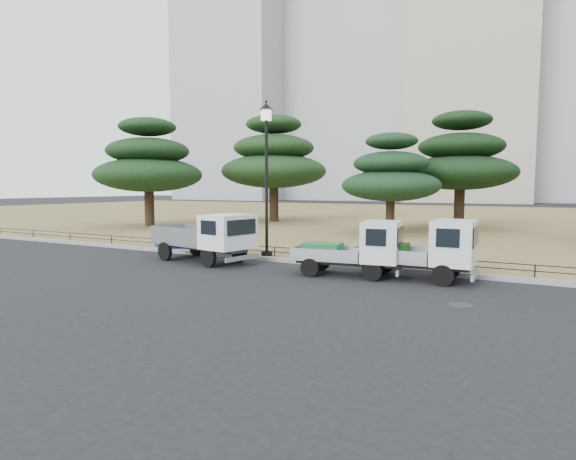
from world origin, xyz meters
The scene contains 16 objects.
ground centered at (0.00, 0.00, 0.00)m, with size 220.00×220.00×0.00m, color black.
lawn centered at (0.00, 30.60, 0.07)m, with size 120.00×56.00×0.15m, color olive.
curb centered at (0.00, 2.60, 0.08)m, with size 120.00×0.25×0.16m, color gray.
truck_large centered at (-3.07, 1.21, 1.03)m, with size 4.49×2.41×1.86m.
truck_kei_front centered at (2.90, 1.21, 0.89)m, with size 3.54×1.87×1.79m.
truck_kei_rear centered at (4.96, 1.59, 0.93)m, with size 3.60×1.63×1.87m.
street_lamp centered at (-1.45, 2.90, 4.15)m, with size 0.53×0.53×5.92m.
pipe_fence centered at (0.00, 2.75, 0.44)m, with size 38.00×0.04×0.40m.
tarp_pile centered at (-6.51, 3.18, 0.57)m, with size 1.89×1.68×1.04m.
manhole centered at (6.50, -1.20, 0.01)m, with size 0.60×0.60×0.01m, color #2D2D30.
pine_west_far centered at (-15.88, 11.22, 4.40)m, with size 7.30×7.30×7.37m.
pine_west_near centered at (-10.76, 19.45, 4.90)m, with size 8.23×8.23×8.23m.
pine_center_left centered at (0.15, 14.18, 3.51)m, with size 5.72×5.72×5.81m.
pine_center_right centered at (3.09, 19.83, 4.54)m, with size 7.15×7.15×7.58m.
tower_far_west centered at (-55.00, 80.00, 32.50)m, with size 24.00×20.00×65.00m, color #A0A0A5.
tower_center_left centered at (-5.00, 85.00, 27.50)m, with size 22.00×20.00×55.00m, color #AAA08C.
Camera 1 is at (8.30, -13.24, 2.86)m, focal length 30.00 mm.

